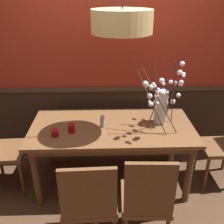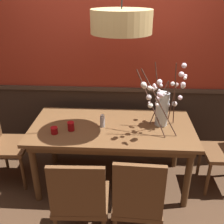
{
  "view_description": "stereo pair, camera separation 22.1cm",
  "coord_description": "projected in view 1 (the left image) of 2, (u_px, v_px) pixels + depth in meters",
  "views": [
    {
      "loc": [
        -0.08,
        -2.44,
        2.09
      ],
      "look_at": [
        0.0,
        0.0,
        0.92
      ],
      "focal_mm": 41.4,
      "sensor_mm": 36.0,
      "label": 1
    },
    {
      "loc": [
        0.14,
        -2.43,
        2.09
      ],
      "look_at": [
        0.0,
        0.0,
        0.92
      ],
      "focal_mm": 41.4,
      "sensor_mm": 36.0,
      "label": 2
    }
  ],
  "objects": [
    {
      "name": "ground_plane",
      "position": [
        112.0,
        181.0,
        3.1
      ],
      "size": [
        24.0,
        24.0,
        0.0
      ],
      "primitive_type": "plane",
      "color": "#4C3321"
    },
    {
      "name": "back_wall",
      "position": [
        110.0,
        57.0,
        3.09
      ],
      "size": [
        4.65,
        0.14,
        2.71
      ],
      "color": "#2D2119",
      "rests_on": "ground"
    },
    {
      "name": "dining_table",
      "position": [
        112.0,
        133.0,
        2.81
      ],
      "size": [
        1.74,
        0.86,
        0.75
      ],
      "color": "brown",
      "rests_on": "ground"
    },
    {
      "name": "chair_near_side_left",
      "position": [
        89.0,
        201.0,
        2.11
      ],
      "size": [
        0.47,
        0.44,
        0.94
      ],
      "color": "brown",
      "rests_on": "ground"
    },
    {
      "name": "chair_far_side_right",
      "position": [
        130.0,
        112.0,
        3.65
      ],
      "size": [
        0.47,
        0.42,
        0.88
      ],
      "color": "brown",
      "rests_on": "ground"
    },
    {
      "name": "chair_far_side_left",
      "position": [
        91.0,
        112.0,
        3.66
      ],
      "size": [
        0.45,
        0.43,
        0.9
      ],
      "color": "brown",
      "rests_on": "ground"
    },
    {
      "name": "chair_near_side_right",
      "position": [
        147.0,
        198.0,
        2.12
      ],
      "size": [
        0.42,
        0.45,
        0.97
      ],
      "color": "brown",
      "rests_on": "ground"
    },
    {
      "name": "vase_with_blossoms",
      "position": [
        161.0,
        104.0,
        2.72
      ],
      "size": [
        0.51,
        0.53,
        0.71
      ],
      "color": "silver",
      "rests_on": "dining_table"
    },
    {
      "name": "candle_holder_nearer_center",
      "position": [
        55.0,
        133.0,
        2.57
      ],
      "size": [
        0.07,
        0.07,
        0.07
      ],
      "color": "#9E0F14",
      "rests_on": "dining_table"
    },
    {
      "name": "candle_holder_nearer_edge",
      "position": [
        71.0,
        128.0,
        2.63
      ],
      "size": [
        0.07,
        0.07,
        0.1
      ],
      "color": "#9E0F14",
      "rests_on": "dining_table"
    },
    {
      "name": "condiment_bottle",
      "position": [
        103.0,
        122.0,
        2.73
      ],
      "size": [
        0.05,
        0.05,
        0.14
      ],
      "color": "#ADADB2",
      "rests_on": "dining_table"
    },
    {
      "name": "pendant_lamp",
      "position": [
        122.0,
        21.0,
        2.27
      ],
      "size": [
        0.55,
        0.55,
        0.98
      ],
      "color": "tan"
    }
  ]
}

